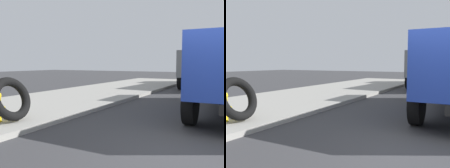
# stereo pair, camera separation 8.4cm
# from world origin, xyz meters

# --- Properties ---
(ground_plane) EXTENTS (80.00, 80.00, 0.00)m
(ground_plane) POSITION_xyz_m (0.00, 0.00, 0.00)
(ground_plane) COLOR #38383A
(loose_tire) EXTENTS (1.20, 0.68, 1.18)m
(loose_tire) POSITION_xyz_m (-0.57, 4.84, 0.74)
(loose_tire) COLOR black
(loose_tire) RESTS_ON sidewalk_curb
(dump_truck_gray) EXTENTS (7.09, 3.02, 3.00)m
(dump_truck_gray) POSITION_xyz_m (13.20, 1.78, 1.61)
(dump_truck_gray) COLOR slate
(dump_truck_gray) RESTS_ON ground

